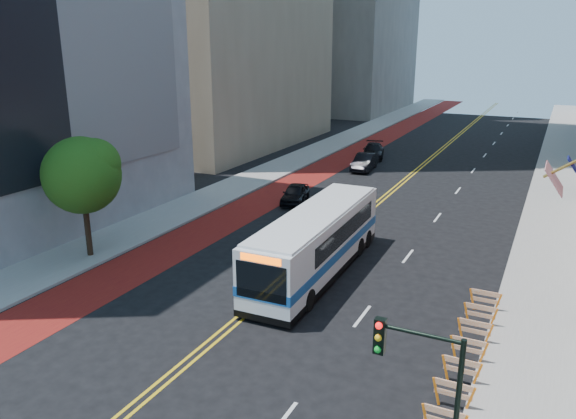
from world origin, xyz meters
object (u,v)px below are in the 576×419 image
(traffic_signal, at_px, (422,383))
(car_b, at_px, (365,162))
(transit_bus, at_px, (317,241))
(car_a, at_px, (295,194))
(car_c, at_px, (373,151))
(street_tree, at_px, (83,172))

(traffic_signal, bearing_deg, car_b, 110.40)
(transit_bus, bearing_deg, car_a, 118.97)
(transit_bus, relative_size, car_c, 2.44)
(car_b, relative_size, car_c, 0.90)
(transit_bus, xyz_separation_m, car_c, (-6.49, 29.88, -1.04))
(traffic_signal, bearing_deg, transit_bus, 122.56)
(car_c, bearing_deg, car_a, -105.21)
(street_tree, relative_size, traffic_signal, 1.32)
(car_a, bearing_deg, transit_bus, -72.51)
(transit_bus, xyz_separation_m, car_a, (-6.69, 11.46, -1.08))
(street_tree, bearing_deg, transit_bus, 15.86)
(traffic_signal, relative_size, transit_bus, 0.41)
(car_c, bearing_deg, car_b, -95.08)
(car_b, bearing_deg, street_tree, -107.38)
(transit_bus, bearing_deg, car_c, 100.95)
(traffic_signal, relative_size, car_a, 1.23)
(traffic_signal, height_order, car_a, traffic_signal)
(street_tree, bearing_deg, car_b, 76.29)
(street_tree, height_order, transit_bus, street_tree)
(traffic_signal, relative_size, car_b, 1.10)
(car_b, bearing_deg, transit_bus, -80.80)
(transit_bus, relative_size, car_a, 3.02)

